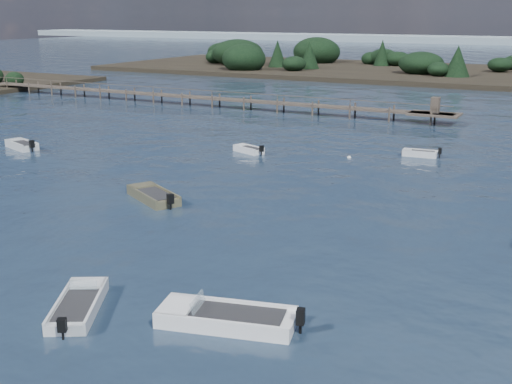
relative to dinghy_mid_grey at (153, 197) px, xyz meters
The scene contains 11 objects.
ground 47.51m from the dinghy_mid_grey, 84.53° to the left, with size 400.00×400.00×0.00m, color #162434.
dinghy_mid_grey is the anchor object (origin of this frame).
dinghy_mid_white_a 16.76m from the dinghy_mid_grey, 44.29° to the right, with size 5.40×3.01×1.24m.
dinghy_near_olive 14.84m from the dinghy_mid_grey, 64.01° to the right, with size 3.29×4.25×1.06m.
tender_far_grey 20.01m from the dinghy_mid_grey, 159.24° to the left, with size 3.93×2.44×1.25m.
tender_far_grey_b 22.51m from the dinghy_mid_grey, 60.50° to the left, with size 2.98×1.29×1.01m.
tender_far_white 14.63m from the dinghy_mid_grey, 95.58° to the left, with size 3.04×1.92×1.03m.
buoy_b 16.56m from the dinghy_mid_grey, 37.97° to the right, with size 0.32×0.32×0.32m, color silver.
buoy_e 17.66m from the dinghy_mid_grey, 68.79° to the left, with size 0.32×0.32×0.32m, color silver.
jetty 39.27m from the dinghy_mid_grey, 116.00° to the left, with size 64.50×3.20×3.40m.
distant_haze 233.50m from the dinghy_mid_grey, 111.47° to the left, with size 280.00×20.00×2.40m, color #8295A1.
Camera 1 is at (18.26, -16.98, 10.85)m, focal length 45.00 mm.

